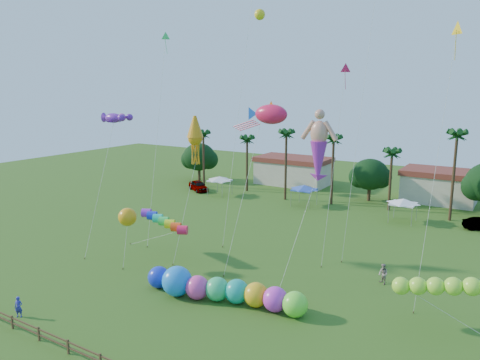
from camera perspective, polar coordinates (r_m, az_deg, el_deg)
The scene contains 20 objects.
ground at distance 35.44m, azimuth -9.00°, elevation -17.22°, with size 160.00×160.00×0.00m, color #285116.
tree_line at distance 70.55m, azimuth 17.34°, elevation 0.53°, with size 69.46×8.91×11.00m.
buildings_row at distance 78.46m, azimuth 13.68°, elevation 0.09°, with size 35.00×7.00×4.00m.
tent_row at distance 66.83m, azimuth 7.61°, elevation -0.96°, with size 31.00×4.00×0.60m.
fence at distance 31.50m, azimuth -16.65°, elevation -20.22°, with size 36.12×0.12×1.00m.
car_a at distance 77.14m, azimuth -5.09°, elevation -0.70°, with size 1.98×4.93×1.68m, color #4C4C54.
spectator_a at distance 39.51m, azimuth -25.39°, elevation -13.81°, with size 0.58×0.38×1.59m, color #302EA3.
spectator_b at distance 43.13m, azimuth 17.05°, elevation -10.91°, with size 0.87×0.68×1.80m, color gray.
caterpillar_inflatable at distance 37.89m, azimuth -1.59°, elevation -13.34°, with size 12.19×4.28×2.48m.
blue_ball at distance 41.19m, azimuth -9.88°, elevation -11.59°, with size 1.86×1.86×1.86m, color #172ED6.
rainbow_tube at distance 46.54m, azimuth -8.61°, elevation -5.73°, with size 9.98×2.54×3.76m.
green_worm at distance 35.84m, azimuth 19.03°, elevation -12.10°, with size 9.26×1.94×3.73m.
orange_ball_kite at distance 44.79m, azimuth -13.56°, elevation -4.41°, with size 1.92×1.92×5.81m.
merman_kite at distance 40.63m, azimuth 9.55°, elevation 3.58°, with size 2.64×5.75×14.45m.
fish_kite at distance 43.02m, azimuth 3.81°, elevation 7.99°, with size 4.82×5.84×15.38m.
squid_kite at distance 46.77m, azimuth -5.49°, elevation 5.08°, with size 2.00×5.39×14.14m.
lobster_kite at distance 49.37m, azimuth -15.18°, elevation 7.31°, with size 4.09×6.01×14.44m.
delta_kite_red at distance 45.72m, azimuth 12.69°, elevation 12.58°, with size 1.03×4.02×19.02m.
delta_kite_yellow at distance 39.02m, azimuth 24.86°, elevation 15.83°, with size 1.40×4.42×21.57m.
delta_kite_green at distance 50.96m, azimuth -9.12°, elevation 16.10°, with size 0.88×4.01×22.41m.
Camera 1 is at (20.76, -23.26, 16.85)m, focal length 35.00 mm.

